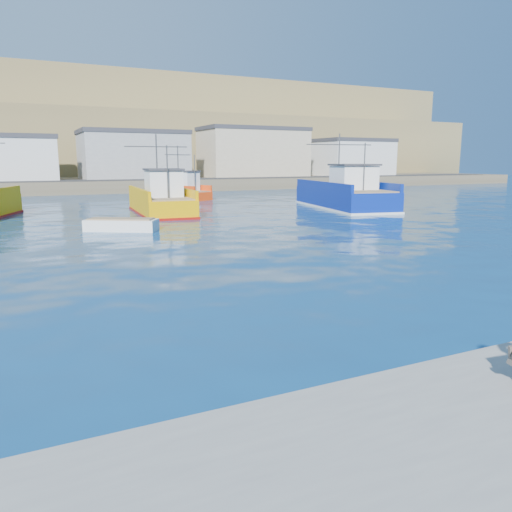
% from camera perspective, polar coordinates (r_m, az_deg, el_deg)
% --- Properties ---
extents(ground, '(260.00, 260.00, 0.00)m').
position_cam_1_polar(ground, '(12.50, 8.96, -9.10)').
color(ground, navy).
rests_on(ground, ground).
extents(dock_bollards, '(36.20, 0.20, 0.30)m').
position_cam_1_polar(dock_bollards, '(10.29, 22.96, -10.42)').
color(dock_bollards, '#4C4C4C').
rests_on(dock_bollards, dock).
extents(far_shore, '(200.00, 81.00, 24.00)m').
position_cam_1_polar(far_shore, '(119.08, -23.22, 12.25)').
color(far_shore, brown).
rests_on(far_shore, ground).
extents(trawler_yellow_b, '(5.10, 11.04, 6.45)m').
position_cam_1_polar(trawler_yellow_b, '(41.36, -10.78, 6.17)').
color(trawler_yellow_b, '#E39F00').
rests_on(trawler_yellow_b, ground).
extents(trawler_blue, '(7.27, 14.03, 6.78)m').
position_cam_1_polar(trawler_blue, '(46.41, 10.14, 6.85)').
color(trawler_blue, navy).
rests_on(trawler_blue, ground).
extents(boat_orange, '(5.04, 7.38, 5.90)m').
position_cam_1_polar(boat_orange, '(56.64, -8.19, 7.41)').
color(boat_orange, red).
rests_on(boat_orange, ground).
extents(skiff_mid, '(4.49, 3.52, 0.94)m').
position_cam_1_polar(skiff_mid, '(31.75, -15.12, 3.34)').
color(skiff_mid, silver).
rests_on(skiff_mid, ground).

